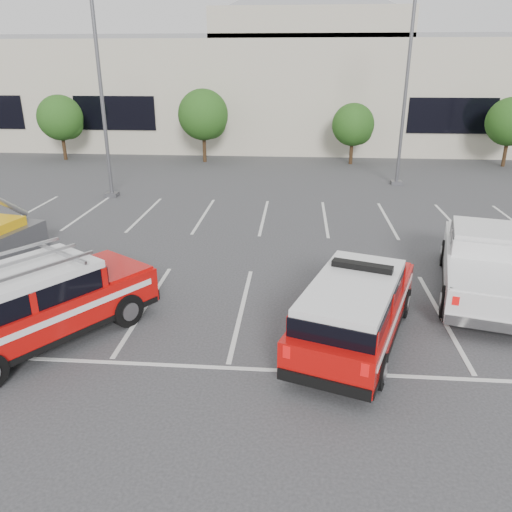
{
  "coord_description": "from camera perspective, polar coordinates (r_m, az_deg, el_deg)",
  "views": [
    {
      "loc": [
        1.42,
        -12.24,
        6.34
      ],
      "look_at": [
        0.28,
        1.42,
        1.05
      ],
      "focal_mm": 35.0,
      "sensor_mm": 36.0,
      "label": 1
    }
  ],
  "objects": [
    {
      "name": "ground",
      "position": [
        13.86,
        -1.65,
        -6.14
      ],
      "size": [
        120.0,
        120.0,
        0.0
      ],
      "primitive_type": "plane",
      "color": "#323234",
      "rests_on": "ground"
    },
    {
      "name": "stall_markings",
      "position": [
        17.95,
        -0.07,
        0.44
      ],
      "size": [
        23.0,
        15.0,
        0.01
      ],
      "primitive_type": "cube",
      "color": "silver",
      "rests_on": "ground"
    },
    {
      "name": "convention_building",
      "position": [
        44.15,
        3.34,
        18.95
      ],
      "size": [
        60.0,
        16.99,
        13.2
      ],
      "color": "#BCB69F",
      "rests_on": "ground"
    },
    {
      "name": "tree_left",
      "position": [
        38.14,
        -21.3,
        14.35
      ],
      "size": [
        3.07,
        3.07,
        4.42
      ],
      "color": "#3F2B19",
      "rests_on": "ground"
    },
    {
      "name": "tree_mid_left",
      "position": [
        35.02,
        -5.88,
        15.58
      ],
      "size": [
        3.37,
        3.37,
        4.85
      ],
      "color": "#3F2B19",
      "rests_on": "ground"
    },
    {
      "name": "tree_mid_right",
      "position": [
        34.69,
        11.17,
        14.36
      ],
      "size": [
        2.77,
        2.77,
        3.99
      ],
      "color": "#3F2B19",
      "rests_on": "ground"
    },
    {
      "name": "tree_right",
      "position": [
        37.08,
        27.17,
        13.34
      ],
      "size": [
        3.07,
        3.07,
        4.42
      ],
      "color": "#3F2B19",
      "rests_on": "ground"
    },
    {
      "name": "light_pole_left",
      "position": [
        26.03,
        -17.29,
        17.66
      ],
      "size": [
        0.9,
        0.6,
        10.24
      ],
      "color": "#59595E",
      "rests_on": "ground"
    },
    {
      "name": "light_pole_mid",
      "position": [
        28.81,
        16.77,
        17.96
      ],
      "size": [
        0.9,
        0.6,
        10.24
      ],
      "color": "#59595E",
      "rests_on": "ground"
    },
    {
      "name": "fire_chief_suv",
      "position": [
        12.23,
        11.22,
        -6.42
      ],
      "size": [
        3.59,
        5.72,
        1.89
      ],
      "rotation": [
        0.0,
        0.0,
        -0.33
      ],
      "color": "#B30A08",
      "rests_on": "ground"
    },
    {
      "name": "white_pickup",
      "position": [
        16.02,
        24.47,
        -1.35
      ],
      "size": [
        3.54,
        6.39,
        1.86
      ],
      "rotation": [
        0.0,
        0.0,
        -0.25
      ],
      "color": "silver",
      "rests_on": "ground"
    },
    {
      "name": "ladder_suv",
      "position": [
        13.05,
        -24.1,
        -5.63
      ],
      "size": [
        4.93,
        5.83,
        2.19
      ],
      "rotation": [
        0.0,
        0.0,
        -0.6
      ],
      "color": "#B30A08",
      "rests_on": "ground"
    }
  ]
}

